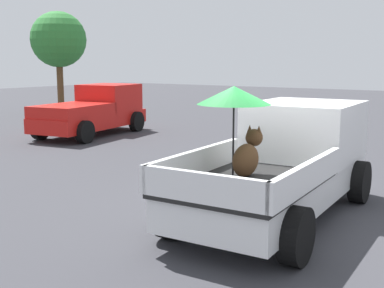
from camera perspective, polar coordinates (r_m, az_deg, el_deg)
The scene contains 4 objects.
ground_plane at distance 8.80m, azimuth 9.55°, elevation -8.33°, with size 80.00×80.00×0.00m, color #38383D.
pickup_truck_main at distance 8.98m, azimuth 10.71°, elevation -1.65°, with size 5.15×2.47×2.29m.
pickup_truck_red at distance 18.64m, azimuth -11.13°, elevation 3.75°, with size 5.03×2.77×1.80m.
tree_by_lot at distance 26.00m, azimuth -15.02°, elevation 11.40°, with size 2.73×2.73×5.10m.
Camera 1 is at (-7.62, -3.51, 2.67)m, focal length 46.67 mm.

